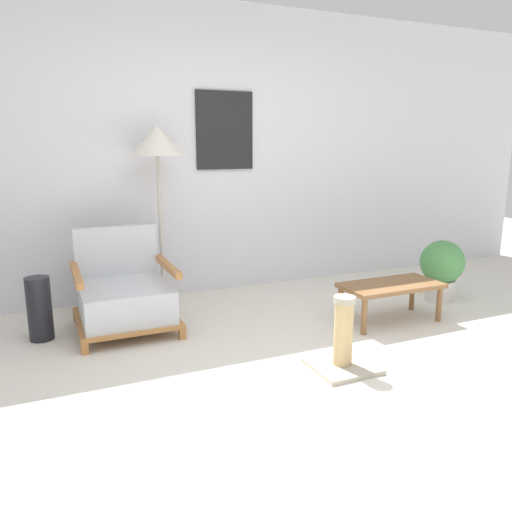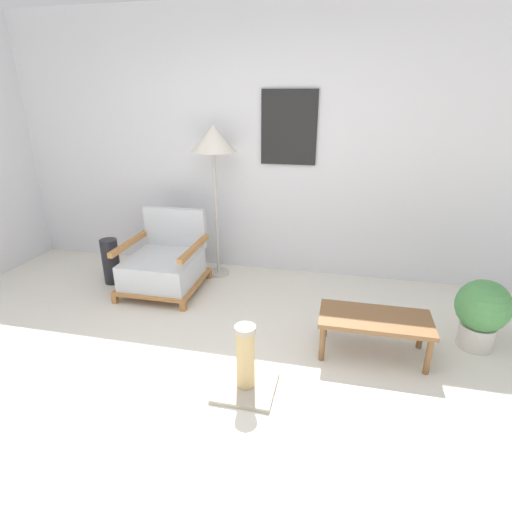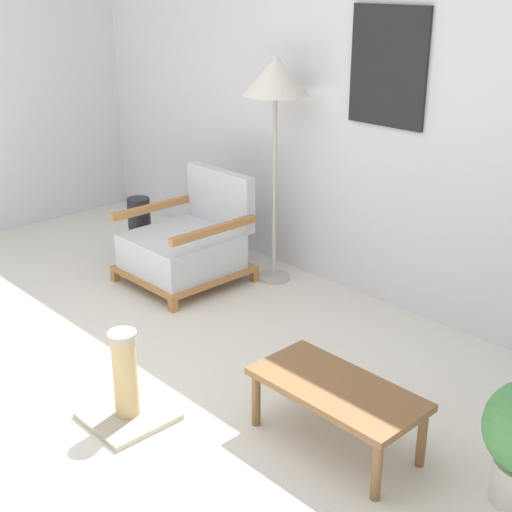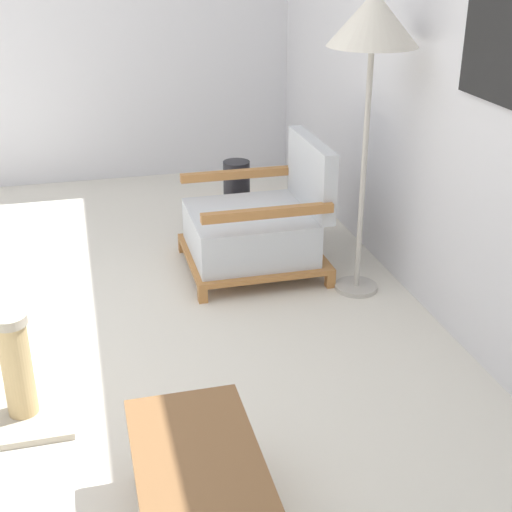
{
  "view_description": "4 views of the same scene",
  "coord_description": "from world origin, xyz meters",
  "px_view_note": "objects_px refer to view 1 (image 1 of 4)",
  "views": [
    {
      "loc": [
        -1.5,
        -2.24,
        1.42
      ],
      "look_at": [
        0.05,
        1.33,
        0.55
      ],
      "focal_mm": 35.0,
      "sensor_mm": 36.0,
      "label": 1
    },
    {
      "loc": [
        0.76,
        -1.82,
        1.84
      ],
      "look_at": [
        0.05,
        1.33,
        0.55
      ],
      "focal_mm": 28.0,
      "sensor_mm": 36.0,
      "label": 2
    },
    {
      "loc": [
        2.86,
        -1.31,
        2.08
      ],
      "look_at": [
        0.05,
        1.33,
        0.55
      ],
      "focal_mm": 50.0,
      "sensor_mm": 36.0,
      "label": 3
    },
    {
      "loc": [
        2.79,
        0.63,
        1.84
      ],
      "look_at": [
        0.05,
        1.33,
        0.55
      ],
      "focal_mm": 50.0,
      "sensor_mm": 36.0,
      "label": 4
    }
  ],
  "objects_px": {
    "potted_plant": "(442,267)",
    "scratching_post": "(343,345)",
    "armchair": "(124,295)",
    "coffee_table": "(391,289)",
    "floor_lamp": "(157,146)",
    "vase": "(39,309)"
  },
  "relations": [
    {
      "from": "vase",
      "to": "potted_plant",
      "type": "distance_m",
      "value": 3.45
    },
    {
      "from": "coffee_table",
      "to": "armchair",
      "type": "bearing_deg",
      "value": 160.69
    },
    {
      "from": "scratching_post",
      "to": "armchair",
      "type": "bearing_deg",
      "value": 131.89
    },
    {
      "from": "potted_plant",
      "to": "coffee_table",
      "type": "bearing_deg",
      "value": -160.72
    },
    {
      "from": "coffee_table",
      "to": "floor_lamp",
      "type": "bearing_deg",
      "value": 143.82
    },
    {
      "from": "scratching_post",
      "to": "potted_plant",
      "type": "bearing_deg",
      "value": 28.04
    },
    {
      "from": "floor_lamp",
      "to": "potted_plant",
      "type": "xyz_separation_m",
      "value": [
        2.4,
        -0.89,
        -1.09
      ]
    },
    {
      "from": "floor_lamp",
      "to": "scratching_post",
      "type": "xyz_separation_m",
      "value": [
        0.76,
        -1.77,
        -1.24
      ]
    },
    {
      "from": "armchair",
      "to": "coffee_table",
      "type": "height_order",
      "value": "armchair"
    },
    {
      "from": "coffee_table",
      "to": "potted_plant",
      "type": "bearing_deg",
      "value": 19.28
    },
    {
      "from": "potted_plant",
      "to": "scratching_post",
      "type": "relative_size",
      "value": 1.16
    },
    {
      "from": "potted_plant",
      "to": "scratching_post",
      "type": "bearing_deg",
      "value": -151.96
    },
    {
      "from": "armchair",
      "to": "coffee_table",
      "type": "distance_m",
      "value": 2.13
    },
    {
      "from": "scratching_post",
      "to": "coffee_table",
      "type": "bearing_deg",
      "value": 35.19
    },
    {
      "from": "floor_lamp",
      "to": "coffee_table",
      "type": "distance_m",
      "value": 2.28
    },
    {
      "from": "potted_plant",
      "to": "armchair",
      "type": "bearing_deg",
      "value": 171.39
    },
    {
      "from": "vase",
      "to": "potted_plant",
      "type": "xyz_separation_m",
      "value": [
        3.43,
        -0.44,
        0.08
      ]
    },
    {
      "from": "floor_lamp",
      "to": "potted_plant",
      "type": "bearing_deg",
      "value": -20.38
    },
    {
      "from": "armchair",
      "to": "potted_plant",
      "type": "xyz_separation_m",
      "value": [
        2.81,
        -0.43,
        0.05
      ]
    },
    {
      "from": "armchair",
      "to": "vase",
      "type": "xyz_separation_m",
      "value": [
        -0.61,
        0.01,
        -0.03
      ]
    },
    {
      "from": "vase",
      "to": "potted_plant",
      "type": "relative_size",
      "value": 0.85
    },
    {
      "from": "vase",
      "to": "potted_plant",
      "type": "height_order",
      "value": "potted_plant"
    }
  ]
}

